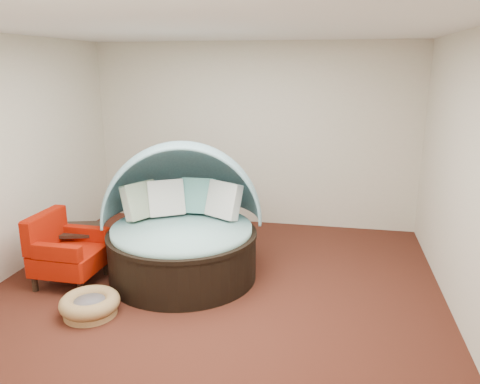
% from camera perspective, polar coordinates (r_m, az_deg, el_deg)
% --- Properties ---
extents(floor, '(5.00, 5.00, 0.00)m').
position_cam_1_polar(floor, '(5.34, -3.22, -12.11)').
color(floor, '#4E1F16').
rests_on(floor, ground).
extents(wall_back, '(5.00, 0.00, 5.00)m').
position_cam_1_polar(wall_back, '(7.27, 1.59, 6.90)').
color(wall_back, beige).
rests_on(wall_back, floor).
extents(wall_front, '(5.00, 0.00, 5.00)m').
position_cam_1_polar(wall_front, '(2.64, -17.60, -8.97)').
color(wall_front, beige).
rests_on(wall_front, floor).
extents(wall_right, '(0.00, 5.00, 5.00)m').
position_cam_1_polar(wall_right, '(4.87, 26.27, 1.19)').
color(wall_right, beige).
rests_on(wall_right, floor).
extents(ceiling, '(5.00, 5.00, 0.00)m').
position_cam_1_polar(ceiling, '(4.76, -3.75, 19.41)').
color(ceiling, white).
rests_on(ceiling, wall_back).
extents(canopy_daybed, '(2.20, 2.16, 1.60)m').
position_cam_1_polar(canopy_daybed, '(5.56, -7.09, -2.79)').
color(canopy_daybed, black).
rests_on(canopy_daybed, floor).
extents(pet_basket, '(0.71, 0.71, 0.21)m').
position_cam_1_polar(pet_basket, '(5.09, -17.82, -12.93)').
color(pet_basket, '#956B43').
rests_on(pet_basket, floor).
extents(red_armchair, '(0.72, 0.73, 0.83)m').
position_cam_1_polar(red_armchair, '(5.77, -20.54, -6.78)').
color(red_armchair, black).
rests_on(red_armchair, floor).
extents(side_table, '(0.65, 0.65, 0.51)m').
position_cam_1_polar(side_table, '(6.18, -18.90, -5.73)').
color(side_table, black).
rests_on(side_table, floor).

